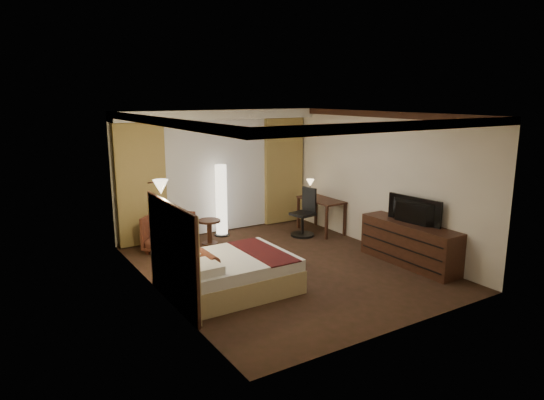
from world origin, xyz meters
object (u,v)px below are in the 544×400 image
bed (232,274)px  armchair (169,231)px  floor_lamp (221,200)px  dresser (409,244)px  office_chair (303,212)px  desk (321,215)px  television (411,206)px  side_table (210,232)px

bed → armchair: 2.39m
armchair → floor_lamp: size_ratio=0.53×
dresser → office_chair: bearing=103.3°
desk → television: 2.63m
bed → television: size_ratio=1.68×
television → bed: bearing=73.4°
side_table → office_chair: office_chair is taller
side_table → bed: bearing=-106.9°
desk → office_chair: size_ratio=1.08×
side_table → desk: bearing=-11.1°
desk → television: bearing=-89.5°
bed → armchair: armchair is taller
bed → desk: (3.21, 1.90, 0.10)m
bed → television: (3.23, -0.63, 0.81)m
armchair → desk: bearing=36.8°
armchair → side_table: bearing=45.3°
side_table → floor_lamp: floor_lamp is taller
floor_lamp → office_chair: (1.46, -0.97, -0.26)m
armchair → floor_lamp: (1.36, 0.43, 0.37)m
dresser → television: size_ratio=1.79×
floor_lamp → desk: (2.00, -0.92, -0.41)m
side_table → television: (2.51, -3.02, 0.83)m
floor_lamp → desk: bearing=-24.7°
armchair → dresser: armchair is taller
side_table → desk: size_ratio=0.45×
desk → office_chair: bearing=-174.7°
floor_lamp → dresser: (2.05, -3.45, -0.40)m
floor_lamp → side_table: bearing=-138.8°
desk → television: television is taller
bed → side_table: bearing=73.1°
floor_lamp → office_chair: size_ratio=1.49×
armchair → desk: 3.39m
side_table → office_chair: size_ratio=0.48×
bed → office_chair: bearing=34.7°
office_chair → television: bearing=-86.8°
armchair → desk: size_ratio=0.73×
dresser → bed: bearing=169.1°
side_table → desk: 2.54m
side_table → desk: (2.49, -0.49, 0.12)m
television → armchair: bearing=42.7°
armchair → office_chair: office_chair is taller
desk → floor_lamp: bearing=155.3°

